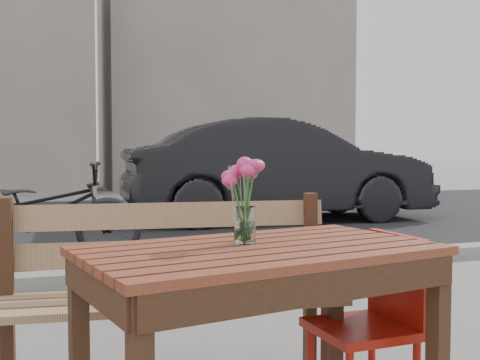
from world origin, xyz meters
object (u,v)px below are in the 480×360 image
Objects in this scene: main_vase at (245,190)px; parked_car at (278,171)px; main_table at (260,281)px; red_chair at (377,313)px; bicycle at (43,212)px.

main_vase is 0.07× the size of parked_car.
main_table is 0.29× the size of parked_car.
parked_car is (2.86, 6.32, -0.18)m from main_vase.
red_chair is 0.16× the size of parked_car.
parked_car is at bearing 65.67° from main_vase.
parked_car reaches higher than red_chair.
main_table is at bearing -159.12° from bicycle.
main_vase is at bearing -159.30° from bicycle.
main_vase is (-0.03, 0.08, 0.32)m from main_table.
red_chair is 4.10m from bicycle.
red_chair is (0.55, 0.10, -0.19)m from main_table.
main_table is at bearing -81.12° from red_chair.
main_table is 4.25× the size of main_vase.
parked_car reaches higher than main_table.
main_vase is 6.94m from parked_car.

